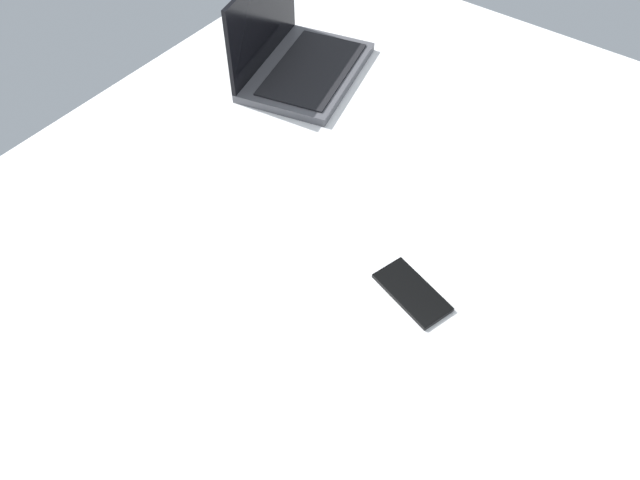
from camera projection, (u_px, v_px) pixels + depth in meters
The scene contains 3 objects.
bed_mattress at pixel (338, 259), 125.59cm from camera, with size 180.00×140.00×18.00cm, color white.
laptop at pixel (295, 57), 148.28cm from camera, with size 37.52×30.17×23.00cm.
cell_phone at pixel (412, 292), 108.74cm from camera, with size 6.80×14.00×0.80cm, color black.
Camera 1 is at (-64.95, -43.55, 107.41)cm, focal length 34.88 mm.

